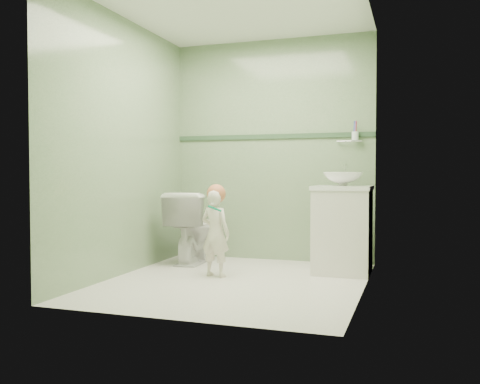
% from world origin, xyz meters
% --- Properties ---
extents(ground, '(2.50, 2.50, 0.00)m').
position_xyz_m(ground, '(0.00, 0.00, 0.00)').
color(ground, beige).
rests_on(ground, ground).
extents(room_shell, '(2.50, 2.54, 2.40)m').
position_xyz_m(room_shell, '(0.00, 0.00, 1.20)').
color(room_shell, gray).
rests_on(room_shell, ground).
extents(trim_stripe, '(2.20, 0.02, 0.05)m').
position_xyz_m(trim_stripe, '(0.00, 1.24, 1.35)').
color(trim_stripe, '#325034').
rests_on(trim_stripe, room_shell).
extents(vanity, '(0.52, 0.50, 0.80)m').
position_xyz_m(vanity, '(0.84, 0.70, 0.40)').
color(vanity, silver).
rests_on(vanity, ground).
extents(counter, '(0.54, 0.52, 0.04)m').
position_xyz_m(counter, '(0.84, 0.70, 0.81)').
color(counter, white).
rests_on(counter, vanity).
extents(basin, '(0.37, 0.37, 0.13)m').
position_xyz_m(basin, '(0.84, 0.70, 0.89)').
color(basin, white).
rests_on(basin, counter).
extents(faucet, '(0.03, 0.13, 0.18)m').
position_xyz_m(faucet, '(0.84, 0.89, 0.97)').
color(faucet, silver).
rests_on(faucet, counter).
extents(cup_holder, '(0.26, 0.07, 0.21)m').
position_xyz_m(cup_holder, '(0.89, 1.18, 1.33)').
color(cup_holder, silver).
rests_on(cup_holder, room_shell).
extents(toilet, '(0.45, 0.75, 0.75)m').
position_xyz_m(toilet, '(-0.74, 0.80, 0.38)').
color(toilet, white).
rests_on(toilet, ground).
extents(toddler, '(0.32, 0.25, 0.79)m').
position_xyz_m(toddler, '(-0.25, 0.17, 0.40)').
color(toddler, beige).
rests_on(toddler, ground).
extents(hair_cap, '(0.18, 0.18, 0.18)m').
position_xyz_m(hair_cap, '(-0.25, 0.20, 0.76)').
color(hair_cap, '#BA683F').
rests_on(hair_cap, toddler).
extents(teal_toothbrush, '(0.11, 0.14, 0.08)m').
position_xyz_m(teal_toothbrush, '(-0.20, 0.03, 0.64)').
color(teal_toothbrush, '#04845A').
rests_on(teal_toothbrush, toddler).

